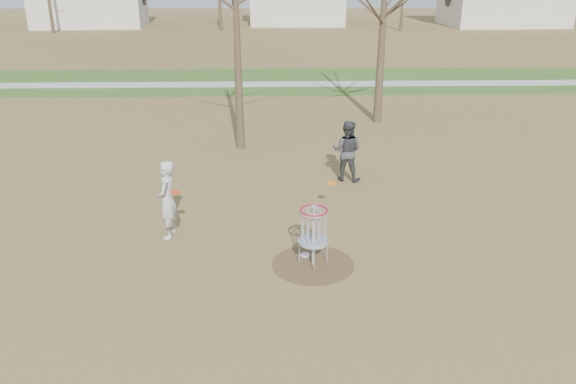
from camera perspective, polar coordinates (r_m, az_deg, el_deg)
The scene contains 9 objects.
ground at distance 12.29m, azimuth 2.54°, elevation -7.37°, with size 160.00×160.00×0.00m, color brown.
green_band at distance 32.26m, azimuth -0.06°, elevation 11.24°, with size 160.00×8.00×0.01m, color #2D5119.
footpath at distance 31.27m, azimuth -0.01°, elevation 10.91°, with size 160.00×1.50×0.01m, color #9E9E99.
dirt_circle at distance 12.28m, azimuth 2.54°, elevation -7.35°, with size 1.80×1.80×0.01m, color #47331E.
player_standing at distance 13.40m, azimuth -12.18°, elevation -0.77°, with size 0.69×0.45×1.90m, color #B8B8B8.
player_throwing at distance 16.81m, azimuth 6.00°, elevation 4.19°, with size 0.89×0.69×1.83m, color #38393E.
disc_grounded at distance 12.63m, azimuth 1.73°, elevation -6.39°, with size 0.22×0.22×0.02m, color silver.
discs_in_play at distance 13.68m, azimuth -2.73°, elevation 0.49°, with size 3.95×1.65×0.40m.
disc_golf_basket at distance 11.87m, azimuth 2.62°, elevation -3.52°, with size 0.64×0.64×1.35m.
Camera 1 is at (-0.83, -10.68, 6.02)m, focal length 35.00 mm.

